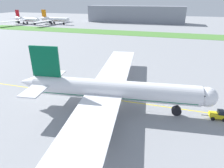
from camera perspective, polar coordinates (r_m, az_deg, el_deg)
name	(u,v)px	position (r m, az deg, el deg)	size (l,w,h in m)	color
ground_plane	(113,105)	(53.08, 0.18, -6.02)	(600.00, 600.00, 0.00)	gray
apron_taxi_line	(115,100)	(55.45, 1.00, -4.63)	(280.00, 0.36, 0.01)	yellow
grass_median_strip	(154,34)	(162.79, 12.07, 13.99)	(320.00, 24.00, 0.10)	#4C8438
airliner_foreground	(110,90)	(48.67, -0.45, -1.81)	(49.62, 79.43, 15.79)	white
pushback_tug	(218,115)	(53.21, 28.53, -7.89)	(5.55, 2.77, 2.27)	yellow
parked_airliner_far_left	(26,19)	(243.60, -23.76, 16.85)	(41.02, 65.61, 14.30)	white
parked_airliner_far_centre	(54,19)	(232.05, -16.57, 17.60)	(38.75, 60.20, 14.77)	white
terminal_building	(135,14)	(242.25, 6.82, 19.54)	(110.07, 20.00, 18.00)	gray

